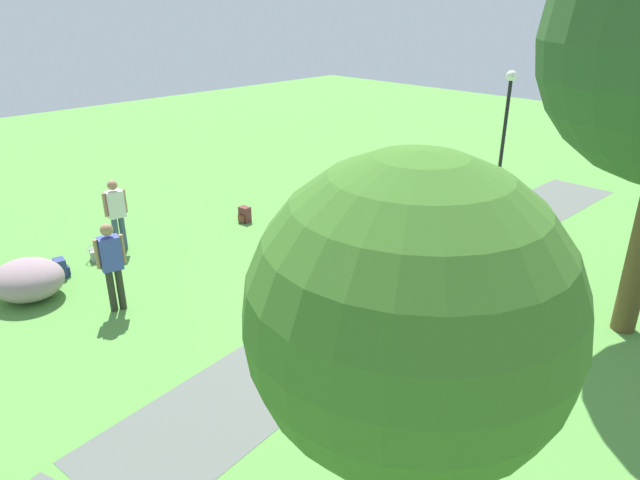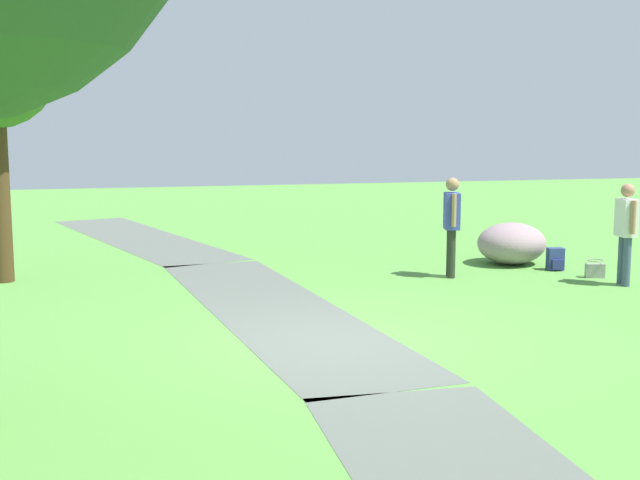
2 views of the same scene
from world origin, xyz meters
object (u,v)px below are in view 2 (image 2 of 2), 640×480
object	(u,v)px
lawn_boulder	(512,243)
backpack_by_boulder	(555,259)
woman_with_handbag	(626,227)
man_near_boulder	(452,220)
handbag_on_grass	(595,270)

from	to	relation	value
lawn_boulder	backpack_by_boulder	world-z (taller)	lawn_boulder
woman_with_handbag	backpack_by_boulder	size ratio (longest dim) A/B	4.15
man_near_boulder	handbag_on_grass	world-z (taller)	man_near_boulder
handbag_on_grass	backpack_by_boulder	distance (m)	0.87
lawn_boulder	woman_with_handbag	world-z (taller)	woman_with_handbag
handbag_on_grass	backpack_by_boulder	size ratio (longest dim) A/B	0.85
lawn_boulder	man_near_boulder	xyz separation A→B (m)	(-0.98, 1.61, 0.60)
man_near_boulder	woman_with_handbag	bearing A→B (deg)	-118.40
man_near_boulder	backpack_by_boulder	bearing A→B (deg)	-84.93
backpack_by_boulder	woman_with_handbag	bearing A→B (deg)	-165.78
woman_with_handbag	man_near_boulder	bearing A→B (deg)	61.60
man_near_boulder	backpack_by_boulder	distance (m)	2.24
handbag_on_grass	man_near_boulder	bearing A→B (deg)	75.09
lawn_boulder	man_near_boulder	size ratio (longest dim) A/B	1.05
man_near_boulder	handbag_on_grass	xyz separation A→B (m)	(-0.63, -2.38, -0.85)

